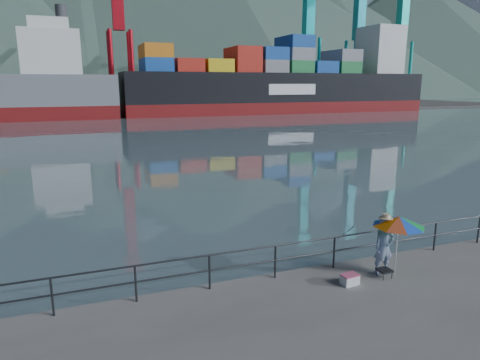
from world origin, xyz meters
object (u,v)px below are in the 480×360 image
at_px(fisherman, 384,247).
at_px(beach_umbrella, 399,221).
at_px(cooler_bag, 350,280).
at_px(container_ship, 288,82).

bearing_deg(fisherman, beach_umbrella, -31.06).
relative_size(fisherman, cooler_bag, 3.66).
relative_size(beach_umbrella, cooler_bag, 4.14).
relative_size(fisherman, beach_umbrella, 0.89).
xyz_separation_m(cooler_bag, container_ship, (33.89, 70.92, 5.67)).
height_order(fisherman, container_ship, container_ship).
xyz_separation_m(fisherman, container_ship, (32.57, 70.68, 4.94)).
distance_m(fisherman, cooler_bag, 1.53).
height_order(fisherman, cooler_bag, fisherman).
relative_size(fisherman, container_ship, 0.03).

